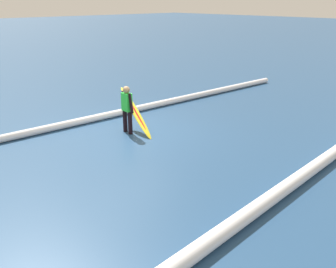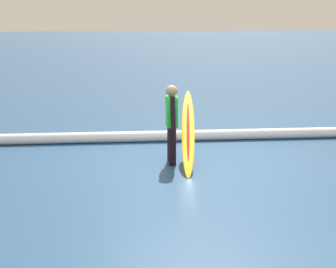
{
  "view_description": "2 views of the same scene",
  "coord_description": "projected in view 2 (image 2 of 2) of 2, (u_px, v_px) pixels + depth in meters",
  "views": [
    {
      "loc": [
        6.7,
        8.67,
        3.99
      ],
      "look_at": [
        0.65,
        2.27,
        0.68
      ],
      "focal_mm": 38.39,
      "sensor_mm": 36.0,
      "label": 1
    },
    {
      "loc": [
        1.69,
        8.8,
        2.77
      ],
      "look_at": [
        0.56,
        1.58,
        0.98
      ],
      "focal_mm": 51.96,
      "sensor_mm": 36.0,
      "label": 2
    }
  ],
  "objects": [
    {
      "name": "wave_crest_foreground",
      "position": [
        263.0,
        134.0,
        11.14
      ],
      "size": [
        14.57,
        1.2,
        0.24
      ],
      "primitive_type": "cylinder",
      "rotation": [
        0.0,
        1.57,
        -0.07
      ],
      "color": "white",
      "rests_on": "ground_plane"
    },
    {
      "name": "ground_plane",
      "position": [
        184.0,
        163.0,
        9.35
      ],
      "size": [
        158.56,
        158.56,
        0.0
      ],
      "primitive_type": "plane",
      "color": "navy"
    },
    {
      "name": "surfer",
      "position": [
        172.0,
        120.0,
        9.14
      ],
      "size": [
        0.22,
        0.6,
        1.51
      ],
      "rotation": [
        0.0,
        0.0,
        1.52
      ],
      "color": "black",
      "rests_on": "ground_plane"
    },
    {
      "name": "surfboard",
      "position": [
        188.0,
        131.0,
        9.22
      ],
      "size": [
        0.6,
        1.95,
        1.28
      ],
      "color": "yellow",
      "rests_on": "ground_plane"
    }
  ]
}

